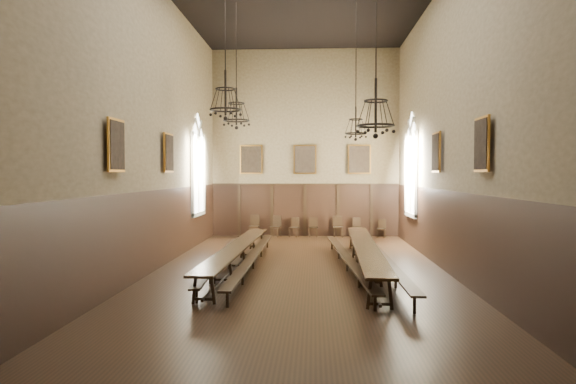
# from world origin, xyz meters

# --- Properties ---
(floor) EXTENTS (9.00, 18.00, 0.02)m
(floor) POSITION_xyz_m (0.00, 0.00, -0.01)
(floor) COLOR black
(floor) RESTS_ON ground
(wall_back) EXTENTS (9.00, 0.02, 9.00)m
(wall_back) POSITION_xyz_m (0.00, 9.01, 4.50)
(wall_back) COLOR #847451
(wall_back) RESTS_ON ground
(wall_front) EXTENTS (9.00, 0.02, 9.00)m
(wall_front) POSITION_xyz_m (0.00, -9.01, 4.50)
(wall_front) COLOR #847451
(wall_front) RESTS_ON ground
(wall_left) EXTENTS (0.02, 18.00, 9.00)m
(wall_left) POSITION_xyz_m (-4.51, 0.00, 4.50)
(wall_left) COLOR #847451
(wall_left) RESTS_ON ground
(wall_right) EXTENTS (0.02, 18.00, 9.00)m
(wall_right) POSITION_xyz_m (4.51, 0.00, 4.50)
(wall_right) COLOR #847451
(wall_right) RESTS_ON ground
(wainscot_panelling) EXTENTS (9.00, 18.00, 2.50)m
(wainscot_panelling) POSITION_xyz_m (0.00, 0.00, 1.25)
(wainscot_panelling) COLOR black
(wainscot_panelling) RESTS_ON floor
(table_left) EXTENTS (0.95, 9.66, 0.75)m
(table_left) POSITION_xyz_m (-1.97, 0.16, 0.38)
(table_left) COLOR black
(table_left) RESTS_ON floor
(table_right) EXTENTS (1.02, 10.27, 0.80)m
(table_right) POSITION_xyz_m (2.03, 0.17, 0.40)
(table_right) COLOR black
(table_right) RESTS_ON floor
(bench_left_outer) EXTENTS (0.80, 9.16, 0.41)m
(bench_left_outer) POSITION_xyz_m (-2.52, 0.09, 0.26)
(bench_left_outer) COLOR black
(bench_left_outer) RESTS_ON floor
(bench_left_inner) EXTENTS (0.35, 10.20, 0.46)m
(bench_left_inner) POSITION_xyz_m (-1.48, 0.25, 0.29)
(bench_left_inner) COLOR black
(bench_left_inner) RESTS_ON floor
(bench_right_inner) EXTENTS (0.98, 10.01, 0.45)m
(bench_right_inner) POSITION_xyz_m (1.47, 0.00, 0.29)
(bench_right_inner) COLOR black
(bench_right_inner) RESTS_ON floor
(bench_right_outer) EXTENTS (0.40, 10.67, 0.48)m
(bench_right_outer) POSITION_xyz_m (2.57, 0.17, 0.31)
(bench_right_outer) COLOR black
(bench_right_outer) RESTS_ON floor
(chair_1) EXTENTS (0.50, 0.50, 1.04)m
(chair_1) POSITION_xyz_m (-2.41, 8.52, 0.31)
(chair_1) COLOR black
(chair_1) RESTS_ON floor
(chair_2) EXTENTS (0.56, 0.56, 1.00)m
(chair_2) POSITION_xyz_m (-1.39, 8.55, 0.30)
(chair_2) COLOR black
(chair_2) RESTS_ON floor
(chair_3) EXTENTS (0.52, 0.52, 0.92)m
(chair_3) POSITION_xyz_m (-0.51, 8.59, 0.28)
(chair_3) COLOR black
(chair_3) RESTS_ON floor
(chair_4) EXTENTS (0.44, 0.44, 0.92)m
(chair_4) POSITION_xyz_m (0.41, 8.61, 0.28)
(chair_4) COLOR black
(chair_4) RESTS_ON floor
(chair_5) EXTENTS (0.47, 0.47, 0.99)m
(chair_5) POSITION_xyz_m (1.58, 8.61, 0.30)
(chair_5) COLOR black
(chair_5) RESTS_ON floor
(chair_6) EXTENTS (0.49, 0.49, 0.92)m
(chair_6) POSITION_xyz_m (2.50, 8.57, 0.28)
(chair_6) COLOR black
(chair_6) RESTS_ON floor
(chair_7) EXTENTS (0.48, 0.48, 0.86)m
(chair_7) POSITION_xyz_m (3.62, 8.56, 0.26)
(chair_7) COLOR black
(chair_7) RESTS_ON floor
(chandelier_back_left) EXTENTS (0.93, 0.93, 4.28)m
(chandelier_back_left) POSITION_xyz_m (-2.29, 2.22, 5.15)
(chandelier_back_left) COLOR black
(chandelier_back_left) RESTS_ON ceiling
(chandelier_back_right) EXTENTS (0.77, 0.77, 4.71)m
(chandelier_back_right) POSITION_xyz_m (1.90, 2.43, 4.78)
(chandelier_back_right) COLOR black
(chandelier_back_right) RESTS_ON ceiling
(chandelier_front_left) EXTENTS (0.84, 0.84, 4.45)m
(chandelier_front_left) POSITION_xyz_m (-1.89, -2.33, 4.99)
(chandelier_front_left) COLOR black
(chandelier_front_left) RESTS_ON ceiling
(chandelier_front_right) EXTENTS (0.94, 0.94, 4.97)m
(chandelier_front_right) POSITION_xyz_m (1.96, -2.97, 4.50)
(chandelier_front_right) COLOR black
(chandelier_front_right) RESTS_ON ceiling
(portrait_back_0) EXTENTS (1.10, 0.12, 1.40)m
(portrait_back_0) POSITION_xyz_m (-2.60, 8.88, 3.70)
(portrait_back_0) COLOR #B47B2B
(portrait_back_0) RESTS_ON wall_back
(portrait_back_1) EXTENTS (1.10, 0.12, 1.40)m
(portrait_back_1) POSITION_xyz_m (0.00, 8.88, 3.70)
(portrait_back_1) COLOR #B47B2B
(portrait_back_1) RESTS_ON wall_back
(portrait_back_2) EXTENTS (1.10, 0.12, 1.40)m
(portrait_back_2) POSITION_xyz_m (2.60, 8.88, 3.70)
(portrait_back_2) COLOR #B47B2B
(portrait_back_2) RESTS_ON wall_back
(portrait_left_0) EXTENTS (0.12, 1.00, 1.30)m
(portrait_left_0) POSITION_xyz_m (-4.38, 1.00, 3.70)
(portrait_left_0) COLOR #B47B2B
(portrait_left_0) RESTS_ON wall_left
(portrait_left_1) EXTENTS (0.12, 1.00, 1.30)m
(portrait_left_1) POSITION_xyz_m (-4.38, -3.50, 3.70)
(portrait_left_1) COLOR #B47B2B
(portrait_left_1) RESTS_ON wall_left
(portrait_right_0) EXTENTS (0.12, 1.00, 1.30)m
(portrait_right_0) POSITION_xyz_m (4.38, 1.00, 3.70)
(portrait_right_0) COLOR #B47B2B
(portrait_right_0) RESTS_ON wall_right
(portrait_right_1) EXTENTS (0.12, 1.00, 1.30)m
(portrait_right_1) POSITION_xyz_m (4.38, -3.50, 3.70)
(portrait_right_1) COLOR #B47B2B
(portrait_right_1) RESTS_ON wall_right
(window_right) EXTENTS (0.20, 2.20, 4.60)m
(window_right) POSITION_xyz_m (4.43, 5.50, 3.40)
(window_right) COLOR white
(window_right) RESTS_ON wall_right
(window_left) EXTENTS (0.20, 2.20, 4.60)m
(window_left) POSITION_xyz_m (-4.43, 5.50, 3.40)
(window_left) COLOR white
(window_left) RESTS_ON wall_left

